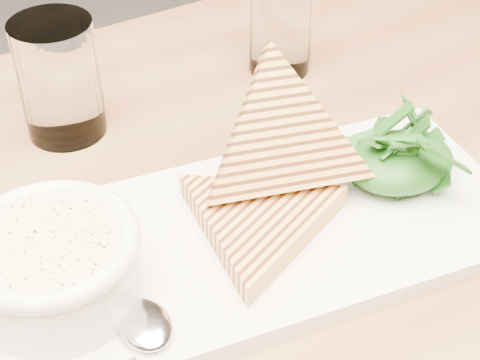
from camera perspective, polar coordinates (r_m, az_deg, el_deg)
name	(u,v)px	position (r m, az deg, el deg)	size (l,w,h in m)	color
table_top	(289,241)	(0.61, 3.86, -4.77)	(1.17, 0.78, 0.04)	olive
table_leg_br	(454,181)	(1.32, 16.26, -0.06)	(0.06, 0.06, 0.73)	olive
platter	(251,237)	(0.58, 0.88, -4.41)	(0.43, 0.19, 0.01)	white
soup_bowl	(56,273)	(0.52, -14.07, -7.03)	(0.11, 0.11, 0.05)	white
soup	(50,244)	(0.50, -14.56, -4.86)	(0.10, 0.10, 0.01)	beige
bowl_rim	(49,242)	(0.50, -14.60, -4.70)	(0.12, 0.12, 0.01)	white
sandwich_flat	(258,222)	(0.56, 1.40, -3.29)	(0.16, 0.16, 0.02)	#C99348
sandwich_lean	(283,141)	(0.57, 3.37, 3.00)	(0.16, 0.16, 0.09)	#C99348
salad_base	(400,162)	(0.62, 12.33, 1.39)	(0.09, 0.07, 0.04)	#11430F
arugula_pile	(402,153)	(0.61, 12.44, 2.04)	(0.11, 0.10, 0.05)	#255519
spoon_bowl	(145,324)	(0.50, -7.38, -11.04)	(0.04, 0.05, 0.01)	silver
glass_near	(59,79)	(0.69, -13.85, 7.61)	(0.07, 0.07, 0.11)	white
glass_far	(281,27)	(0.77, 3.16, 11.75)	(0.06, 0.06, 0.10)	white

